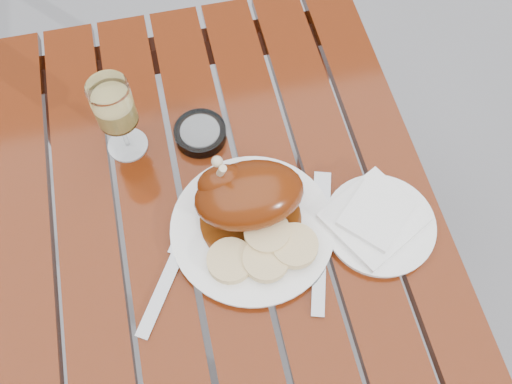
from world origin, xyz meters
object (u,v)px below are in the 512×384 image
side_plate (379,225)px  ashtray (200,133)px  table (233,316)px  wine_glass (118,119)px  dinner_plate (252,229)px

side_plate → ashtray: ashtray is taller
table → wine_glass: (-0.14, 0.27, 0.47)m
table → dinner_plate: 0.39m
dinner_plate → ashtray: ashtray is taller
dinner_plate → ashtray: bearing=104.1°
wine_glass → side_plate: wine_glass is taller
dinner_plate → wine_glass: (-0.20, 0.23, 0.08)m
ashtray → dinner_plate: bearing=-75.9°
dinner_plate → side_plate: 0.23m
wine_glass → side_plate: size_ratio=0.91×
table → side_plate: size_ratio=6.05×
side_plate → table: bearing=179.2°
dinner_plate → side_plate: size_ratio=1.46×
dinner_plate → wine_glass: 0.31m
table → wine_glass: bearing=117.4°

